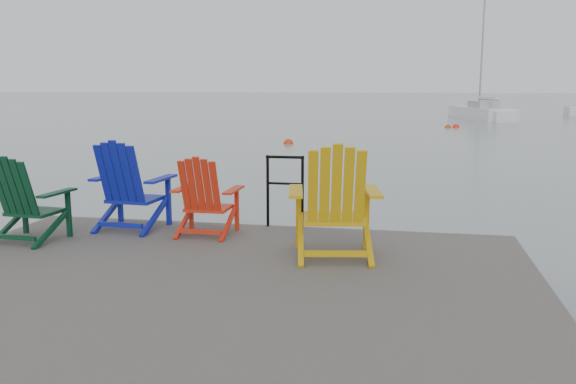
% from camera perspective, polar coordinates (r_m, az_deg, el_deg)
% --- Properties ---
extents(ground, '(400.00, 400.00, 0.00)m').
position_cam_1_polar(ground, '(5.62, -7.87, -13.76)').
color(ground, slate).
rests_on(ground, ground).
extents(dock, '(6.00, 5.00, 1.40)m').
position_cam_1_polar(dock, '(5.49, -7.95, -10.43)').
color(dock, '#292724').
rests_on(dock, ground).
extents(handrail, '(0.48, 0.04, 0.90)m').
position_cam_1_polar(handrail, '(7.55, -0.28, 0.73)').
color(handrail, black).
rests_on(handrail, dock).
extents(chair_green, '(0.82, 0.77, 0.97)m').
position_cam_1_polar(chair_green, '(7.46, -23.26, -0.60)').
color(chair_green, '#08311A').
rests_on(chair_green, dock).
extents(chair_blue, '(0.91, 0.85, 1.09)m').
position_cam_1_polar(chair_blue, '(7.66, -14.65, 0.60)').
color(chair_blue, '#0E1894').
rests_on(chair_blue, dock).
extents(chair_red, '(0.75, 0.69, 0.93)m').
position_cam_1_polar(chair_red, '(7.21, -7.76, -0.37)').
color(chair_red, red).
rests_on(chair_red, dock).
extents(chair_yellow, '(1.04, 0.98, 1.17)m').
position_cam_1_polar(chair_yellow, '(6.19, 4.41, -0.89)').
color(chair_yellow, '#C4930A').
rests_on(chair_yellow, dock).
extents(sailboat_near, '(3.85, 7.85, 10.60)m').
position_cam_1_polar(sailboat_near, '(43.71, 17.61, 6.98)').
color(sailboat_near, silver).
rests_on(sailboat_near, ground).
extents(buoy_a, '(0.39, 0.39, 0.39)m').
position_cam_1_polar(buoy_a, '(23.95, 0.04, 4.54)').
color(buoy_a, '#BC340B').
rests_on(buoy_a, ground).
extents(buoy_b, '(0.34, 0.34, 0.34)m').
position_cam_1_polar(buoy_b, '(34.37, 14.74, 5.85)').
color(buoy_b, '#B83E0A').
rests_on(buoy_b, ground).
extents(buoy_c, '(0.39, 0.39, 0.39)m').
position_cam_1_polar(buoy_c, '(34.65, 15.44, 5.85)').
color(buoy_c, red).
rests_on(buoy_c, ground).
extents(buoy_d, '(0.37, 0.37, 0.37)m').
position_cam_1_polar(buoy_d, '(41.79, 17.80, 6.37)').
color(buoy_d, red).
rests_on(buoy_d, ground).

